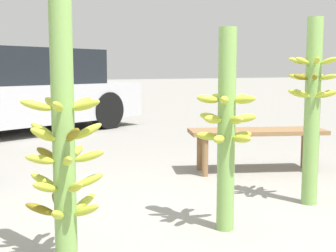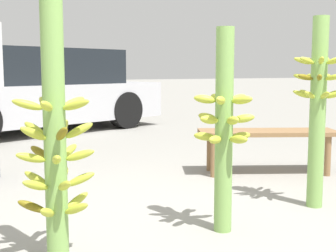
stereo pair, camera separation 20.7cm
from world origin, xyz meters
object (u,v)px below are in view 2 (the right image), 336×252
at_px(banana_stalk_left, 55,140).
at_px(banana_stalk_right, 318,107).
at_px(market_bench, 268,137).
at_px(parked_car, 35,92).
at_px(banana_stalk_center, 224,128).

relative_size(banana_stalk_left, banana_stalk_right, 0.99).
height_order(market_bench, parked_car, parked_car).
bearing_deg(market_bench, banana_stalk_left, -128.47).
relative_size(market_bench, parked_car, 0.30).
xyz_separation_m(banana_stalk_left, market_bench, (2.32, 1.23, -0.29)).
distance_m(banana_stalk_left, banana_stalk_center, 1.04).
xyz_separation_m(market_bench, parked_car, (-1.44, 4.23, 0.28)).
height_order(banana_stalk_right, market_bench, banana_stalk_right).
xyz_separation_m(banana_stalk_center, market_bench, (1.28, 1.20, -0.29)).
distance_m(market_bench, parked_car, 4.48).
relative_size(banana_stalk_center, market_bench, 0.92).
relative_size(banana_stalk_left, parked_car, 0.30).
bearing_deg(banana_stalk_left, banana_stalk_center, 1.96).
height_order(banana_stalk_left, banana_stalk_center, banana_stalk_left).
bearing_deg(banana_stalk_left, market_bench, 27.99).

